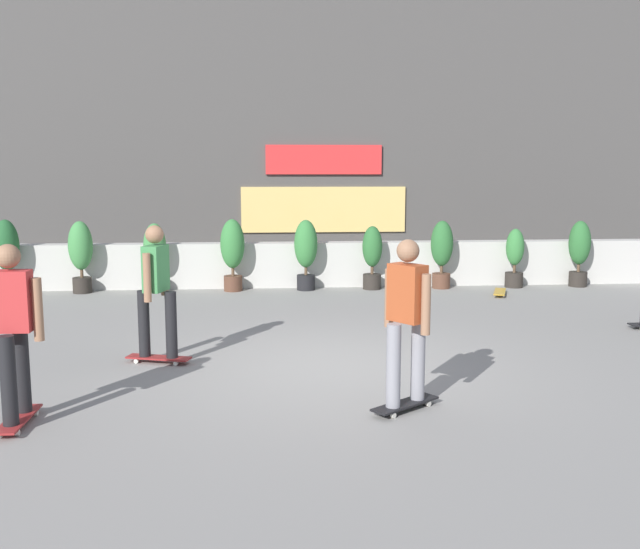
# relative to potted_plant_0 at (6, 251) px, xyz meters

# --- Properties ---
(ground_plane) EXTENTS (48.00, 48.00, 0.00)m
(ground_plane) POSITION_rel_potted_plant_0_xyz_m (5.67, -5.55, -0.82)
(ground_plane) COLOR gray
(planter_wall) EXTENTS (18.00, 0.40, 0.90)m
(planter_wall) POSITION_rel_potted_plant_0_xyz_m (5.67, 0.45, -0.37)
(planter_wall) COLOR beige
(planter_wall) RESTS_ON ground
(building_backdrop) EXTENTS (20.00, 2.08, 6.50)m
(building_backdrop) POSITION_rel_potted_plant_0_xyz_m (5.67, 4.45, 2.43)
(building_backdrop) COLOR #4C4947
(building_backdrop) RESTS_ON ground
(potted_plant_0) EXTENTS (0.48, 0.48, 1.43)m
(potted_plant_0) POSITION_rel_potted_plant_0_xyz_m (0.00, 0.00, 0.00)
(potted_plant_0) COLOR #2D2823
(potted_plant_0) RESTS_ON ground
(potted_plant_1) EXTENTS (0.46, 0.46, 1.39)m
(potted_plant_1) POSITION_rel_potted_plant_0_xyz_m (1.38, -0.00, -0.03)
(potted_plant_1) COLOR #2D2823
(potted_plant_1) RESTS_ON ground
(potted_plant_2) EXTENTS (0.43, 0.43, 1.34)m
(potted_plant_2) POSITION_rel_potted_plant_0_xyz_m (2.79, -0.00, -0.07)
(potted_plant_2) COLOR #2D2823
(potted_plant_2) RESTS_ON ground
(potted_plant_3) EXTENTS (0.47, 0.47, 1.41)m
(potted_plant_3) POSITION_rel_potted_plant_0_xyz_m (4.28, 0.00, -0.01)
(potted_plant_3) COLOR brown
(potted_plant_3) RESTS_ON ground
(potted_plant_4) EXTENTS (0.46, 0.46, 1.39)m
(potted_plant_4) POSITION_rel_potted_plant_0_xyz_m (5.71, 0.00, -0.03)
(potted_plant_4) COLOR black
(potted_plant_4) RESTS_ON ground
(potted_plant_5) EXTENTS (0.39, 0.39, 1.26)m
(potted_plant_5) POSITION_rel_potted_plant_0_xyz_m (7.03, 0.00, -0.13)
(potted_plant_5) COLOR #2D2823
(potted_plant_5) RESTS_ON ground
(potted_plant_6) EXTENTS (0.44, 0.44, 1.36)m
(potted_plant_6) POSITION_rel_potted_plant_0_xyz_m (8.43, 0.00, -0.05)
(potted_plant_6) COLOR brown
(potted_plant_6) RESTS_ON ground
(potted_plant_7) EXTENTS (0.36, 0.36, 1.19)m
(potted_plant_7) POSITION_rel_potted_plant_0_xyz_m (9.93, 0.00, -0.20)
(potted_plant_7) COLOR #2D2823
(potted_plant_7) RESTS_ON ground
(potted_plant_8) EXTENTS (0.43, 0.43, 1.34)m
(potted_plant_8) POSITION_rel_potted_plant_0_xyz_m (11.27, -0.00, -0.07)
(potted_plant_8) COLOR #2D2823
(potted_plant_8) RESTS_ON ground
(skater_mid_plaza) EXTENTS (0.76, 0.64, 1.70)m
(skater_mid_plaza) POSITION_rel_potted_plant_0_xyz_m (6.26, -7.22, 0.12)
(skater_mid_plaza) COLOR black
(skater_mid_plaza) RESTS_ON ground
(skater_far_right) EXTENTS (0.56, 0.80, 1.70)m
(skater_far_right) POSITION_rel_potted_plant_0_xyz_m (2.60, -7.36, 0.12)
(skater_far_right) COLOR maroon
(skater_far_right) RESTS_ON ground
(skater_by_wall_left) EXTENTS (0.82, 0.54, 1.70)m
(skater_by_wall_left) POSITION_rel_potted_plant_0_xyz_m (3.58, -5.25, 0.12)
(skater_by_wall_left) COLOR maroon
(skater_by_wall_left) RESTS_ON ground
(skateboard_near_camera) EXTENTS (0.47, 0.82, 0.08)m
(skateboard_near_camera) POSITION_rel_potted_plant_0_xyz_m (9.35, -0.88, -0.76)
(skateboard_near_camera) COLOR #BF8C26
(skateboard_near_camera) RESTS_ON ground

